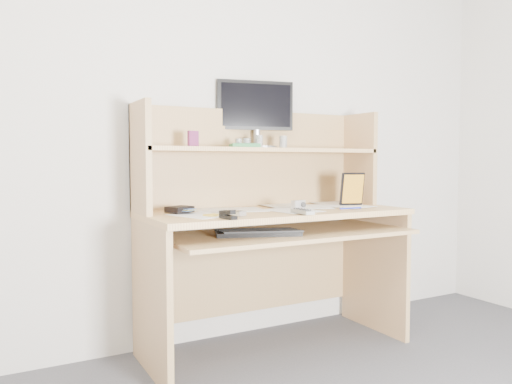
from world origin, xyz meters
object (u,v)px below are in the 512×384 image
tv_remote (302,212)px  game_case (352,189)px  keyboard (258,232)px  desk (269,219)px  monitor (256,113)px

tv_remote → game_case: bearing=30.9°
tv_remote → game_case: game_case is taller
keyboard → game_case: (0.69, 0.14, 0.19)m
tv_remote → game_case: size_ratio=0.88×
desk → monitor: 0.61m
keyboard → tv_remote: tv_remote is taller
keyboard → monitor: 0.77m
desk → keyboard: bearing=-129.3°
tv_remote → keyboard: bearing=160.1°
keyboard → tv_remote: bearing=-5.5°
tv_remote → desk: bearing=95.0°
tv_remote → monitor: monitor is taller
desk → tv_remote: bearing=-90.8°
desk → monitor: size_ratio=3.18×
desk → monitor: (0.01, 0.17, 0.59)m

